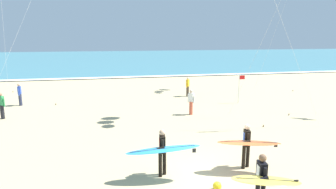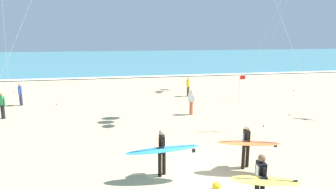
{
  "view_description": "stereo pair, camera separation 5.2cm",
  "coord_description": "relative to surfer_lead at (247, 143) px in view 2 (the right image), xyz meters",
  "views": [
    {
      "loc": [
        -3.41,
        -8.53,
        4.87
      ],
      "look_at": [
        -0.66,
        4.97,
        2.04
      ],
      "focal_mm": 30.75,
      "sensor_mm": 36.0,
      "label": 1
    },
    {
      "loc": [
        -3.35,
        -8.54,
        4.87
      ],
      "look_at": [
        -0.66,
        4.97,
        2.04
      ],
      "focal_mm": 30.75,
      "sensor_mm": 36.0,
      "label": 2
    }
  ],
  "objects": [
    {
      "name": "bystander_white_top",
      "position": [
        0.09,
        7.74,
        -0.23
      ],
      "size": [
        0.36,
        0.39,
        1.59
      ],
      "color": "#D8593F",
      "rests_on": "ground"
    },
    {
      "name": "surfer_third",
      "position": [
        -3.14,
        0.0,
        0.0
      ],
      "size": [
        2.56,
        1.04,
        1.71
      ],
      "color": "black",
      "rests_on": "ground"
    },
    {
      "name": "surfer_trailing",
      "position": [
        -0.84,
        -2.6,
        -0.0
      ],
      "size": [
        1.98,
        1.05,
        1.71
      ],
      "color": "black",
      "rests_on": "ground"
    },
    {
      "name": "bystander_yellow_top",
      "position": [
        1.36,
        13.14,
        -0.23
      ],
      "size": [
        0.34,
        0.42,
        1.59
      ],
      "color": "#4C3D2D",
      "rests_on": "ground"
    },
    {
      "name": "surfer_lead",
      "position": [
        0.0,
        0.0,
        0.0
      ],
      "size": [
        2.32,
        1.14,
        1.71
      ],
      "color": "black",
      "rests_on": "ground"
    },
    {
      "name": "ground_plane",
      "position": [
        -1.4,
        -0.57,
        -1.05
      ],
      "size": [
        160.0,
        160.0,
        0.0
      ],
      "primitive_type": "plane",
      "color": "tan"
    },
    {
      "name": "bystander_green_top",
      "position": [
        -11.17,
        9.06,
        -0.23
      ],
      "size": [
        0.45,
        0.31,
        1.59
      ],
      "color": "black",
      "rests_on": "ground"
    },
    {
      "name": "bystander_blue_top",
      "position": [
        -11.1,
        12.45,
        -0.23
      ],
      "size": [
        0.22,
        0.5,
        1.59
      ],
      "color": "#2D334C",
      "rests_on": "ground"
    },
    {
      "name": "beach_ball",
      "position": [
        -1.58,
        -1.15,
        -0.91
      ],
      "size": [
        0.28,
        0.28,
        0.28
      ],
      "primitive_type": "sphere",
      "color": "yellow",
      "rests_on": "ground"
    },
    {
      "name": "shoreline_foam",
      "position": [
        -1.4,
        24.88,
        -0.96
      ],
      "size": [
        160.0,
        1.23,
        0.01
      ],
      "primitive_type": "cube",
      "color": "white",
      "rests_on": "ocean_water"
    },
    {
      "name": "ocean_water",
      "position": [
        -1.4,
        54.58,
        -1.01
      ],
      "size": [
        160.0,
        60.0,
        0.08
      ],
      "primitive_type": "cube",
      "color": "teal",
      "rests_on": "ground"
    },
    {
      "name": "lifeguard_flag",
      "position": [
        4.42,
        10.07,
        0.22
      ],
      "size": [
        0.45,
        0.05,
        2.1
      ],
      "color": "silver",
      "rests_on": "ground"
    }
  ]
}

